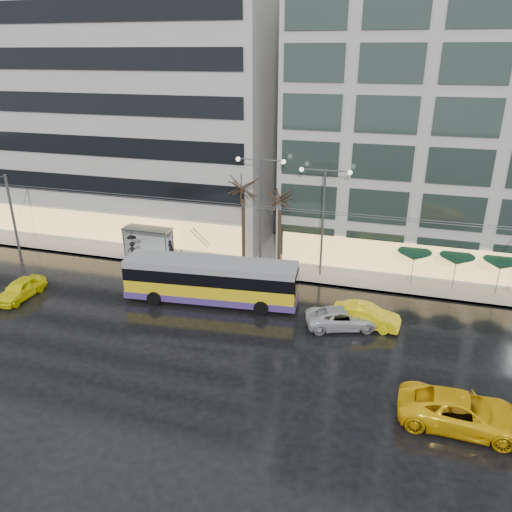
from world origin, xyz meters
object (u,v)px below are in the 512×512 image
at_px(street_lamp_near, 260,199).
at_px(bus_shelter, 145,235).
at_px(trolleybus, 211,282).
at_px(taxi_a, 20,289).

bearing_deg(street_lamp_near, bus_shelter, -179.37).
distance_m(trolleybus, street_lamp_near, 8.17).
distance_m(bus_shelter, street_lamp_near, 11.14).
relative_size(trolleybus, bus_shelter, 2.96).
relative_size(bus_shelter, taxi_a, 1.01).
bearing_deg(taxi_a, street_lamp_near, 34.55).
bearing_deg(taxi_a, trolleybus, 15.38).
height_order(trolleybus, taxi_a, trolleybus).
xyz_separation_m(trolleybus, street_lamp_near, (1.74, 6.63, 4.45)).
relative_size(street_lamp_near, taxi_a, 2.16).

